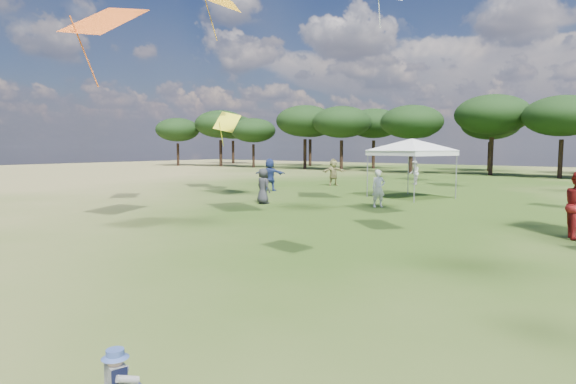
% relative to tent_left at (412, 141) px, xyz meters
% --- Properties ---
extents(tent_left, '(6.34, 6.34, 3.32)m').
position_rel_tent_left_xyz_m(tent_left, '(0.00, 0.00, 0.00)').
color(tent_left, gray).
rests_on(tent_left, ground).
extents(toddler, '(0.42, 0.45, 0.57)m').
position_rel_tent_left_xyz_m(toddler, '(5.72, -20.58, -2.64)').
color(toddler, '#161A31').
rests_on(toddler, ground).
extents(festival_crowd, '(28.48, 21.57, 1.92)m').
position_rel_tent_left_xyz_m(festival_crowd, '(3.52, 1.50, -2.02)').
color(festival_crowd, maroon).
rests_on(festival_crowd, ground).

